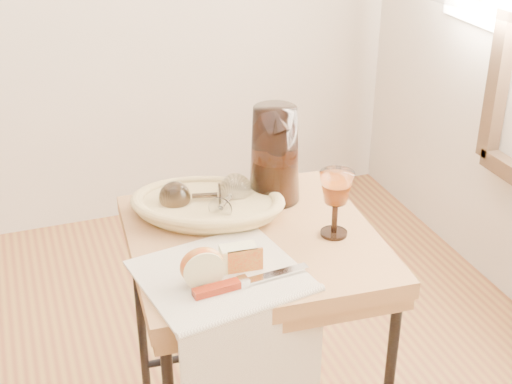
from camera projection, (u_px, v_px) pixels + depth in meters
name	position (u px, v px, depth m)	size (l,w,h in m)	color
side_table	(253.00, 357.00, 1.80)	(0.55, 0.55, 0.70)	brown
tea_towel	(220.00, 275.00, 1.49)	(0.32, 0.29, 0.01)	#EEE5C1
bread_basket	(208.00, 207.00, 1.71)	(0.32, 0.22, 0.04)	#9C834C
goblet_lying_a	(194.00, 196.00, 1.70)	(0.12, 0.07, 0.07)	#423426
goblet_lying_b	(229.00, 197.00, 1.70)	(0.12, 0.08, 0.08)	white
pitcher	(275.00, 154.00, 1.74)	(0.16, 0.24, 0.28)	black
wine_goblet	(335.00, 204.00, 1.61)	(0.08, 0.08, 0.16)	white
apple_half	(202.00, 266.00, 1.44)	(0.09, 0.05, 0.08)	#AD0C00
apple_wedge	(238.00, 257.00, 1.50)	(0.07, 0.04, 0.05)	beige
table_knife	(247.00, 280.00, 1.45)	(0.25, 0.03, 0.02)	silver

